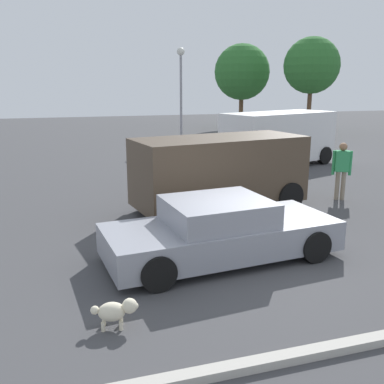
{
  "coord_description": "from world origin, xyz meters",
  "views": [
    {
      "loc": [
        -3.38,
        -7.52,
        3.44
      ],
      "look_at": [
        -0.39,
        2.18,
        0.9
      ],
      "focal_mm": 40.82,
      "sensor_mm": 36.0,
      "label": 1
    }
  ],
  "objects_px": {
    "sedan_foreground": "(220,231)",
    "dog": "(116,311)",
    "suv_dark": "(219,171)",
    "light_post_near": "(181,78)",
    "pedestrian": "(342,166)",
    "van_white": "(279,137)"
  },
  "relations": [
    {
      "from": "sedan_foreground",
      "to": "dog",
      "type": "relative_size",
      "value": 7.11
    },
    {
      "from": "suv_dark",
      "to": "light_post_near",
      "type": "distance_m",
      "value": 14.36
    },
    {
      "from": "pedestrian",
      "to": "suv_dark",
      "type": "bearing_deg",
      "value": 117.23
    },
    {
      "from": "sedan_foreground",
      "to": "van_white",
      "type": "height_order",
      "value": "van_white"
    },
    {
      "from": "light_post_near",
      "to": "suv_dark",
      "type": "bearing_deg",
      "value": -101.53
    },
    {
      "from": "dog",
      "to": "pedestrian",
      "type": "height_order",
      "value": "pedestrian"
    },
    {
      "from": "sedan_foreground",
      "to": "pedestrian",
      "type": "relative_size",
      "value": 2.77
    },
    {
      "from": "light_post_near",
      "to": "pedestrian",
      "type": "bearing_deg",
      "value": -85.55
    },
    {
      "from": "van_white",
      "to": "light_post_near",
      "type": "bearing_deg",
      "value": 84.84
    },
    {
      "from": "van_white",
      "to": "light_post_near",
      "type": "xyz_separation_m",
      "value": [
        -2.0,
        8.15,
        2.53
      ]
    },
    {
      "from": "dog",
      "to": "pedestrian",
      "type": "distance_m",
      "value": 9.09
    },
    {
      "from": "sedan_foreground",
      "to": "suv_dark",
      "type": "height_order",
      "value": "suv_dark"
    },
    {
      "from": "dog",
      "to": "sedan_foreground",
      "type": "bearing_deg",
      "value": 49.95
    },
    {
      "from": "dog",
      "to": "suv_dark",
      "type": "distance_m",
      "value": 6.35
    },
    {
      "from": "pedestrian",
      "to": "light_post_near",
      "type": "bearing_deg",
      "value": 31.98
    },
    {
      "from": "van_white",
      "to": "pedestrian",
      "type": "height_order",
      "value": "van_white"
    },
    {
      "from": "pedestrian",
      "to": "light_post_near",
      "type": "relative_size",
      "value": 0.32
    },
    {
      "from": "sedan_foreground",
      "to": "van_white",
      "type": "bearing_deg",
      "value": 50.67
    },
    {
      "from": "van_white",
      "to": "light_post_near",
      "type": "height_order",
      "value": "light_post_near"
    },
    {
      "from": "dog",
      "to": "suv_dark",
      "type": "height_order",
      "value": "suv_dark"
    },
    {
      "from": "suv_dark",
      "to": "light_post_near",
      "type": "xyz_separation_m",
      "value": [
        2.82,
        13.83,
        2.64
      ]
    },
    {
      "from": "dog",
      "to": "light_post_near",
      "type": "bearing_deg",
      "value": 81.49
    }
  ]
}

